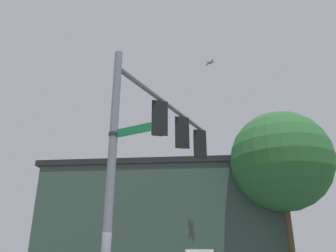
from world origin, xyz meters
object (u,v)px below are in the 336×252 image
(traffic_light_nearest_pole, at_px, (158,120))
(bird_flying, at_px, (210,63))
(traffic_light_mid_inner, at_px, (181,134))
(traffic_light_mid_outer, at_px, (199,145))
(street_name_sign, at_px, (125,132))

(traffic_light_nearest_pole, xyz_separation_m, bird_flying, (3.24, 3.03, 4.56))
(traffic_light_nearest_pole, bearing_deg, traffic_light_mid_inner, 46.14)
(traffic_light_mid_outer, bearing_deg, bird_flying, 34.80)
(traffic_light_nearest_pole, height_order, traffic_light_mid_outer, same)
(traffic_light_mid_outer, relative_size, bird_flying, 3.01)
(traffic_light_mid_outer, height_order, street_name_sign, traffic_light_mid_outer)
(traffic_light_mid_inner, xyz_separation_m, bird_flying, (2.12, 1.86, 4.56))
(traffic_light_mid_outer, distance_m, bird_flying, 4.72)
(traffic_light_mid_inner, height_order, bird_flying, bird_flying)
(bird_flying, bearing_deg, traffic_light_nearest_pole, -136.97)
(traffic_light_nearest_pole, height_order, bird_flying, bird_flying)
(street_name_sign, distance_m, bird_flying, 8.86)
(traffic_light_mid_inner, bearing_deg, traffic_light_nearest_pole, -133.86)
(traffic_light_mid_outer, bearing_deg, street_name_sign, -129.92)
(traffic_light_mid_inner, relative_size, street_name_sign, 1.35)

